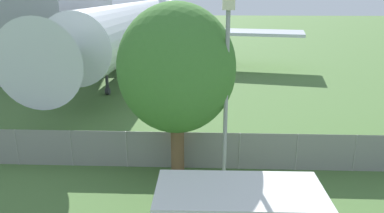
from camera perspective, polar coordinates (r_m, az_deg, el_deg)
perimeter_fence at (r=17.32m, az=-9.93°, el=-6.42°), size 56.07×0.07×1.73m
airplane at (r=39.49m, az=-8.28°, el=12.06°), size 34.19×42.92×13.59m
tree_behind_benches at (r=15.02m, az=-2.37°, el=5.73°), size 4.75×4.75×7.39m
light_mast at (r=14.10m, az=5.28°, el=4.19°), size 0.44×0.44×7.45m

